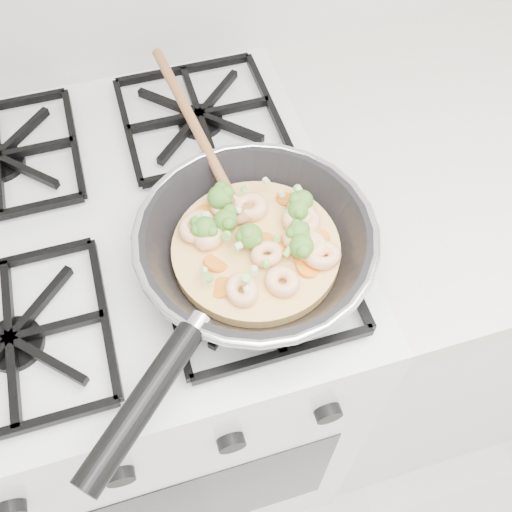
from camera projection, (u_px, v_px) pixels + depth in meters
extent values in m
cube|color=white|center=(164.00, 354.00, 1.17)|extent=(0.60, 0.60, 0.90)
cube|color=black|center=(199.00, 507.00, 1.01)|extent=(0.48, 0.00, 0.40)
cube|color=black|center=(118.00, 215.00, 0.78)|extent=(0.56, 0.56, 0.02)
cube|color=silver|center=(511.00, 263.00, 1.31)|extent=(1.00, 0.58, 0.86)
torus|color=silver|center=(256.00, 234.00, 0.68)|extent=(0.30, 0.30, 0.01)
cylinder|color=black|center=(142.00, 405.00, 0.57)|extent=(0.15, 0.15, 0.03)
cylinder|color=#FDCA6E|center=(256.00, 250.00, 0.71)|extent=(0.21, 0.21, 0.02)
ellipsoid|color=#996037|center=(239.00, 212.00, 0.72)|extent=(0.05, 0.06, 0.01)
cylinder|color=#996037|center=(193.00, 123.00, 0.77)|extent=(0.05, 0.27, 0.06)
torus|color=#FFCA96|center=(301.00, 220.00, 0.71)|extent=(0.07, 0.07, 0.02)
torus|color=#FFCA96|center=(282.00, 282.00, 0.67)|extent=(0.06, 0.06, 0.03)
torus|color=#FFCA96|center=(199.00, 226.00, 0.71)|extent=(0.06, 0.06, 0.03)
torus|color=#FFCA96|center=(322.00, 255.00, 0.69)|extent=(0.05, 0.05, 0.02)
torus|color=#FFCA96|center=(300.00, 239.00, 0.70)|extent=(0.07, 0.07, 0.03)
torus|color=#FFCA96|center=(267.00, 254.00, 0.69)|extent=(0.05, 0.05, 0.02)
torus|color=#FFCA96|center=(251.00, 207.00, 0.72)|extent=(0.06, 0.06, 0.03)
torus|color=#FFCA96|center=(242.00, 290.00, 0.66)|extent=(0.06, 0.05, 0.03)
torus|color=#FFCA96|center=(308.00, 245.00, 0.69)|extent=(0.07, 0.07, 0.02)
torus|color=#FFCA96|center=(301.00, 211.00, 0.72)|extent=(0.05, 0.05, 0.02)
torus|color=#FFCA96|center=(193.00, 229.00, 0.71)|extent=(0.06, 0.06, 0.02)
torus|color=#FFCA96|center=(209.00, 235.00, 0.70)|extent=(0.07, 0.07, 0.03)
torus|color=#FFCA96|center=(228.00, 207.00, 0.72)|extent=(0.07, 0.07, 0.02)
ellipsoid|color=#569430|center=(220.00, 198.00, 0.72)|extent=(0.04, 0.04, 0.03)
ellipsoid|color=#569430|center=(205.00, 228.00, 0.69)|extent=(0.04, 0.04, 0.03)
ellipsoid|color=#569430|center=(299.00, 232.00, 0.69)|extent=(0.04, 0.04, 0.03)
ellipsoid|color=#569430|center=(298.00, 211.00, 0.71)|extent=(0.03, 0.03, 0.03)
ellipsoid|color=#569430|center=(250.00, 236.00, 0.69)|extent=(0.04, 0.04, 0.03)
ellipsoid|color=#569430|center=(226.00, 221.00, 0.70)|extent=(0.04, 0.04, 0.03)
ellipsoid|color=#569430|center=(302.00, 201.00, 0.72)|extent=(0.04, 0.04, 0.03)
ellipsoid|color=#569430|center=(302.00, 247.00, 0.68)|extent=(0.04, 0.04, 0.03)
cylinder|color=orange|center=(206.00, 213.00, 0.73)|extent=(0.03, 0.03, 0.00)
cylinder|color=orange|center=(320.00, 239.00, 0.71)|extent=(0.03, 0.03, 0.00)
cylinder|color=orange|center=(213.00, 219.00, 0.72)|extent=(0.04, 0.04, 0.01)
cylinder|color=orange|center=(315.00, 251.00, 0.70)|extent=(0.04, 0.04, 0.01)
cylinder|color=orange|center=(296.00, 220.00, 0.72)|extent=(0.04, 0.04, 0.01)
cylinder|color=orange|center=(305.00, 261.00, 0.69)|extent=(0.03, 0.03, 0.01)
cylinder|color=orange|center=(244.00, 210.00, 0.73)|extent=(0.03, 0.03, 0.00)
cylinder|color=orange|center=(221.00, 287.00, 0.67)|extent=(0.04, 0.04, 0.01)
cylinder|color=orange|center=(285.00, 246.00, 0.70)|extent=(0.04, 0.04, 0.01)
cylinder|color=orange|center=(288.00, 198.00, 0.74)|extent=(0.04, 0.04, 0.01)
cylinder|color=orange|center=(203.00, 221.00, 0.72)|extent=(0.03, 0.03, 0.01)
cylinder|color=orange|center=(263.00, 242.00, 0.71)|extent=(0.04, 0.04, 0.01)
cylinder|color=orange|center=(249.00, 239.00, 0.71)|extent=(0.04, 0.04, 0.01)
cylinder|color=orange|center=(308.00, 268.00, 0.68)|extent=(0.04, 0.04, 0.01)
cylinder|color=orange|center=(216.00, 263.00, 0.69)|extent=(0.04, 0.04, 0.01)
cylinder|color=orange|center=(311.00, 238.00, 0.71)|extent=(0.04, 0.04, 0.01)
cylinder|color=#7CCA50|center=(287.00, 252.00, 0.68)|extent=(0.01, 0.01, 0.01)
cylinder|color=#7CCA50|center=(246.00, 278.00, 0.65)|extent=(0.01, 0.01, 0.01)
cylinder|color=#7CCA50|center=(199.00, 220.00, 0.69)|extent=(0.01, 0.01, 0.01)
cylinder|color=#7CCA50|center=(208.00, 278.00, 0.66)|extent=(0.01, 0.01, 0.01)
cylinder|color=beige|center=(247.00, 290.00, 0.65)|extent=(0.01, 0.01, 0.01)
cylinder|color=beige|center=(266.00, 181.00, 0.73)|extent=(0.01, 0.01, 0.01)
cylinder|color=#7CCA50|center=(277.00, 238.00, 0.69)|extent=(0.01, 0.01, 0.01)
cylinder|color=beige|center=(298.00, 189.00, 0.72)|extent=(0.01, 0.01, 0.01)
cylinder|color=beige|center=(203.00, 270.00, 0.67)|extent=(0.01, 0.01, 0.01)
cylinder|color=beige|center=(208.00, 216.00, 0.70)|extent=(0.01, 0.01, 0.01)
cylinder|color=#7CCA50|center=(297.00, 229.00, 0.69)|extent=(0.01, 0.01, 0.01)
cylinder|color=#7CCA50|center=(298.00, 189.00, 0.73)|extent=(0.01, 0.01, 0.01)
cylinder|color=#7CCA50|center=(245.00, 238.00, 0.69)|extent=(0.01, 0.01, 0.01)
cylinder|color=beige|center=(238.00, 246.00, 0.67)|extent=(0.01, 0.01, 0.01)
cylinder|color=#7CCA50|center=(266.00, 264.00, 0.66)|extent=(0.01, 0.01, 0.01)
cylinder|color=#7CCA50|center=(200.00, 231.00, 0.70)|extent=(0.01, 0.01, 0.01)
cylinder|color=beige|center=(282.00, 194.00, 0.73)|extent=(0.01, 0.01, 0.01)
cylinder|color=#7CCA50|center=(290.00, 214.00, 0.71)|extent=(0.01, 0.01, 0.01)
cylinder|color=beige|center=(254.00, 271.00, 0.66)|extent=(0.01, 0.01, 0.01)
cylinder|color=#7CCA50|center=(227.00, 236.00, 0.68)|extent=(0.01, 0.01, 0.01)
cylinder|color=#7CCA50|center=(244.00, 189.00, 0.72)|extent=(0.01, 0.01, 0.01)
cylinder|color=beige|center=(237.00, 210.00, 0.71)|extent=(0.01, 0.01, 0.01)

